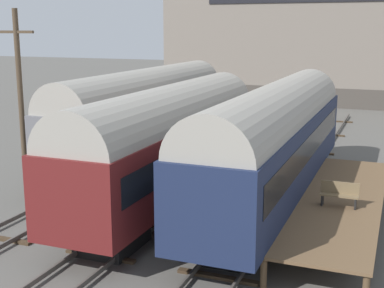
{
  "coord_description": "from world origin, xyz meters",
  "views": [
    {
      "loc": [
        9.01,
        -17.42,
        7.56
      ],
      "look_at": [
        0.0,
        5.41,
        2.2
      ],
      "focal_mm": 50.0,
      "sensor_mm": 36.0,
      "label": 1
    }
  ],
  "objects_px": {
    "train_car_navy": "(275,137)",
    "person_worker": "(57,214)",
    "train_car_grey": "(146,110)",
    "train_car_maroon": "(169,139)",
    "bench": "(339,193)",
    "utility_pole": "(21,101)"
  },
  "relations": [
    {
      "from": "train_car_maroon",
      "to": "bench",
      "type": "height_order",
      "value": "train_car_maroon"
    },
    {
      "from": "train_car_navy",
      "to": "person_worker",
      "type": "relative_size",
      "value": 9.58
    },
    {
      "from": "train_car_navy",
      "to": "person_worker",
      "type": "bearing_deg",
      "value": -131.56
    },
    {
      "from": "train_car_grey",
      "to": "train_car_maroon",
      "type": "xyz_separation_m",
      "value": [
        4.17,
        -6.24,
        -0.1
      ]
    },
    {
      "from": "bench",
      "to": "train_car_navy",
      "type": "bearing_deg",
      "value": 142.82
    },
    {
      "from": "train_car_navy",
      "to": "bench",
      "type": "bearing_deg",
      "value": -37.18
    },
    {
      "from": "train_car_navy",
      "to": "train_car_maroon",
      "type": "bearing_deg",
      "value": -157.56
    },
    {
      "from": "train_car_maroon",
      "to": "bench",
      "type": "xyz_separation_m",
      "value": [
        7.14,
        -0.54,
        -1.4
      ]
    },
    {
      "from": "train_car_grey",
      "to": "utility_pole",
      "type": "xyz_separation_m",
      "value": [
        -2.63,
        -7.19,
        1.3
      ]
    },
    {
      "from": "train_car_grey",
      "to": "utility_pole",
      "type": "bearing_deg",
      "value": -110.11
    },
    {
      "from": "utility_pole",
      "to": "train_car_maroon",
      "type": "bearing_deg",
      "value": 7.92
    },
    {
      "from": "train_car_navy",
      "to": "utility_pole",
      "type": "height_order",
      "value": "utility_pole"
    },
    {
      "from": "person_worker",
      "to": "train_car_maroon",
      "type": "bearing_deg",
      "value": 69.03
    },
    {
      "from": "bench",
      "to": "person_worker",
      "type": "bearing_deg",
      "value": -152.77
    },
    {
      "from": "bench",
      "to": "person_worker",
      "type": "xyz_separation_m",
      "value": [
        -9.16,
        -4.71,
        -0.43
      ]
    },
    {
      "from": "train_car_navy",
      "to": "person_worker",
      "type": "xyz_separation_m",
      "value": [
        -6.18,
        -6.97,
        -1.9
      ]
    },
    {
      "from": "bench",
      "to": "train_car_maroon",
      "type": "bearing_deg",
      "value": 175.7
    },
    {
      "from": "train_car_maroon",
      "to": "bench",
      "type": "relative_size",
      "value": 10.72
    },
    {
      "from": "person_worker",
      "to": "train_car_navy",
      "type": "bearing_deg",
      "value": 48.44
    },
    {
      "from": "person_worker",
      "to": "train_car_grey",
      "type": "bearing_deg",
      "value": 100.62
    },
    {
      "from": "train_car_grey",
      "to": "train_car_navy",
      "type": "distance_m",
      "value": 9.48
    },
    {
      "from": "bench",
      "to": "person_worker",
      "type": "distance_m",
      "value": 10.31
    }
  ]
}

